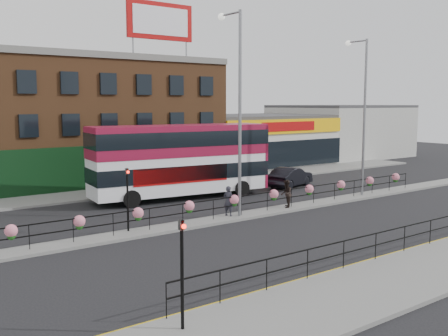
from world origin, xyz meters
TOP-DOWN VIEW (x-y plane):
  - ground at (0.00, 0.00)m, footprint 120.00×120.00m
  - south_pavement at (0.00, -12.00)m, footprint 60.00×4.00m
  - north_pavement at (0.00, 12.00)m, footprint 60.00×4.00m
  - median at (0.00, 0.00)m, footprint 60.00×1.60m
  - yellow_line_inner at (0.00, -9.70)m, footprint 60.00×0.10m
  - yellow_line_outer at (0.00, -9.88)m, footprint 60.00×0.10m
  - brick_building at (-4.00, 19.96)m, footprint 25.00×12.21m
  - supermarket at (16.00, 19.90)m, footprint 15.00×12.25m
  - warehouse_east at (30.75, 20.00)m, footprint 14.50×12.00m
  - billboard at (2.50, 14.99)m, footprint 6.00×0.29m
  - median_railing at (-0.00, 0.00)m, footprint 30.04×0.56m
  - south_railing at (-2.00, -10.10)m, footprint 20.04×0.05m
  - double_decker_bus at (-0.54, 7.16)m, footprint 12.80×4.48m
  - car at (9.00, 6.29)m, footprint 4.50×5.75m
  - pedestrian_a at (-1.77, 0.21)m, footprint 0.93×0.87m
  - pedestrian_b at (2.53, -0.02)m, footprint 1.49×1.49m
  - lamp_column_west at (-1.25, 0.15)m, footprint 0.41×2.02m
  - lamp_column_east at (9.90, 0.30)m, footprint 0.39×1.89m
  - traffic_light_south at (-12.00, -11.01)m, footprint 0.15×0.28m
  - traffic_light_median at (-8.00, 0.39)m, footprint 0.15×0.28m

SIDE VIEW (x-z plane):
  - ground at x=0.00m, z-range 0.00..0.00m
  - yellow_line_inner at x=0.00m, z-range 0.00..0.01m
  - yellow_line_outer at x=0.00m, z-range 0.00..0.01m
  - south_pavement at x=0.00m, z-range 0.00..0.15m
  - north_pavement at x=0.00m, z-range 0.00..0.15m
  - median at x=0.00m, z-range 0.00..0.15m
  - car at x=9.00m, z-range 0.00..1.57m
  - south_railing at x=-2.00m, z-range 0.40..1.52m
  - pedestrian_b at x=2.53m, z-range 0.15..1.87m
  - pedestrian_a at x=-1.77m, z-range 0.15..1.88m
  - median_railing at x=0.00m, z-range 0.43..1.66m
  - traffic_light_south at x=-12.00m, z-range 0.64..4.29m
  - traffic_light_median at x=-8.00m, z-range 0.64..4.29m
  - supermarket at x=16.00m, z-range 0.00..5.30m
  - double_decker_bus at x=-0.54m, z-range 0.58..5.65m
  - warehouse_east at x=30.75m, z-range 0.00..6.30m
  - brick_building at x=-4.00m, z-range -0.02..10.28m
  - lamp_column_east at x=9.90m, z-range 1.15..11.93m
  - lamp_column_west at x=-1.25m, z-range 1.22..12.75m
  - billboard at x=2.50m, z-range 10.98..15.38m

